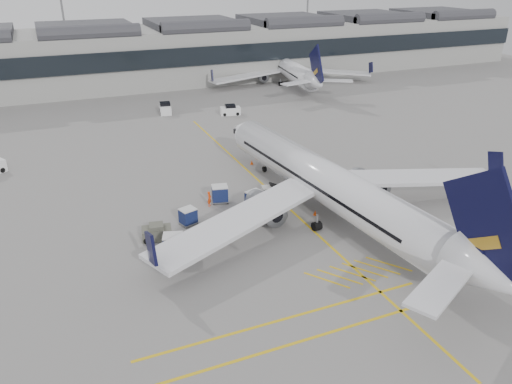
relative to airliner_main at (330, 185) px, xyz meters
name	(u,v)px	position (x,y,z in m)	size (l,w,h in m)	color
ground	(215,256)	(-12.88, -2.75, -3.35)	(220.00, 220.00, 0.00)	gray
terminal	(99,56)	(-12.88, 69.17, 2.78)	(200.00, 20.45, 12.40)	#9E9E99
light_masts	(78,8)	(-14.54, 83.25, 11.14)	(113.00, 0.60, 25.45)	slate
apron_markings	(272,193)	(-2.88, 7.25, -3.35)	(0.25, 60.00, 0.01)	gold
airliner_main	(330,185)	(0.00, 0.00, 0.00)	(39.17, 42.95, 11.42)	silver
airliner_far	(289,69)	(23.95, 56.77, -0.36)	(34.71, 38.19, 10.20)	silver
belt_loader	(275,194)	(-3.21, 5.79, -2.84)	(4.44, 2.12, 1.76)	beige
baggage_cart_a	(255,199)	(-6.08, 4.48, -2.38)	(2.11, 1.92, 1.83)	gray
baggage_cart_b	(220,193)	(-8.91, 7.21, -2.36)	(2.03, 1.80, 1.85)	gray
baggage_cart_c	(188,216)	(-13.37, 3.72, -2.47)	(1.88, 1.70, 1.65)	gray
baggage_cart_d	(173,244)	(-16.07, -1.18, -2.34)	(2.17, 1.97, 1.90)	gray
ramp_agent_a	(209,199)	(-10.21, 6.76, -2.54)	(0.59, 0.39, 1.62)	#FA420D
ramp_agent_b	(221,233)	(-11.45, -0.48, -2.57)	(0.77, 0.60, 1.58)	#E9500C
pushback_tug	(157,232)	(-16.80, 2.08, -2.69)	(2.90, 2.07, 1.49)	#545548
safety_cone_nose	(252,162)	(-1.61, 16.02, -3.07)	(0.41, 0.41, 0.56)	#F24C0A
safety_cone_engine	(315,213)	(-1.15, 0.59, -3.09)	(0.38, 0.38, 0.53)	#F24C0A
service_van_mid	(165,108)	(-5.89, 43.80, -2.52)	(2.36, 3.85, 1.86)	white
service_van_right	(230,110)	(3.93, 38.66, -2.60)	(3.54, 2.24, 1.69)	white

